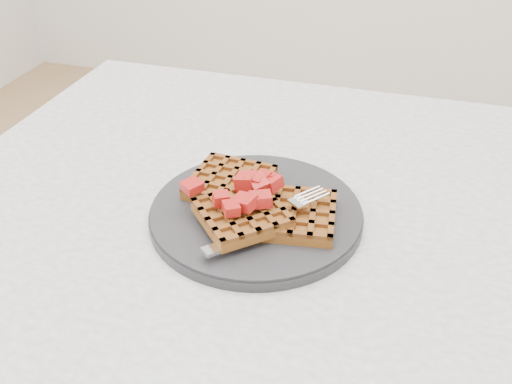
# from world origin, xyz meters

# --- Properties ---
(table) EXTENTS (1.20, 0.80, 0.75)m
(table) POSITION_xyz_m (0.00, 0.00, 0.64)
(table) COLOR silver
(table) RESTS_ON ground
(plate) EXTENTS (0.26, 0.26, 0.02)m
(plate) POSITION_xyz_m (-0.16, -0.03, 0.76)
(plate) COLOR #232326
(plate) RESTS_ON table
(waffles) EXTENTS (0.20, 0.19, 0.03)m
(waffles) POSITION_xyz_m (-0.15, -0.04, 0.78)
(waffles) COLOR brown
(waffles) RESTS_ON plate
(strawberry_pile) EXTENTS (0.15, 0.15, 0.02)m
(strawberry_pile) POSITION_xyz_m (-0.16, -0.03, 0.80)
(strawberry_pile) COLOR #910000
(strawberry_pile) RESTS_ON waffles
(fork) EXTENTS (0.13, 0.16, 0.02)m
(fork) POSITION_xyz_m (-0.12, -0.07, 0.77)
(fork) COLOR silver
(fork) RESTS_ON plate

